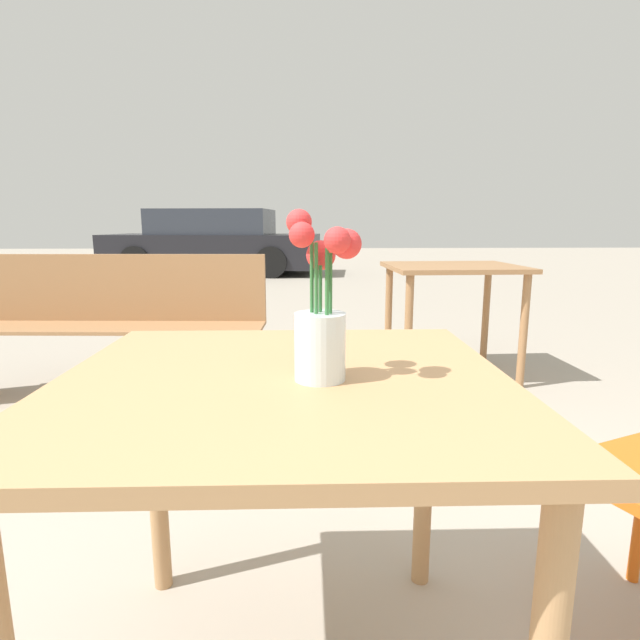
{
  "coord_description": "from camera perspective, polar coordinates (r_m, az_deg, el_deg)",
  "views": [
    {
      "loc": [
        0.04,
        -0.93,
        1.03
      ],
      "look_at": [
        0.07,
        -0.03,
        0.86
      ],
      "focal_mm": 28.0,
      "sensor_mm": 36.0,
      "label": 1
    }
  ],
  "objects": [
    {
      "name": "table_front",
      "position": [
        1.01,
        -4.05,
        -12.06
      ],
      "size": [
        0.88,
        0.84,
        0.74
      ],
      "color": "tan",
      "rests_on": "ground_plane"
    },
    {
      "name": "parked_car",
      "position": [
        10.58,
        -12.07,
        8.56
      ],
      "size": [
        4.42,
        2.07,
        1.3
      ],
      "color": "black",
      "rests_on": "ground_plane"
    },
    {
      "name": "table_back",
      "position": [
        3.45,
        14.93,
        4.06
      ],
      "size": [
        0.87,
        0.74,
        0.76
      ],
      "color": "#9E7047",
      "rests_on": "ground_plane"
    },
    {
      "name": "bench_near",
      "position": [
        3.19,
        -22.7,
        0.04
      ],
      "size": [
        1.82,
        0.45,
        0.85
      ],
      "color": "#9E7047",
      "rests_on": "ground_plane"
    },
    {
      "name": "flower_vase",
      "position": [
        0.92,
        0.1,
        -0.15
      ],
      "size": [
        0.14,
        0.14,
        0.32
      ],
      "color": "silver",
      "rests_on": "table_front"
    }
  ]
}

